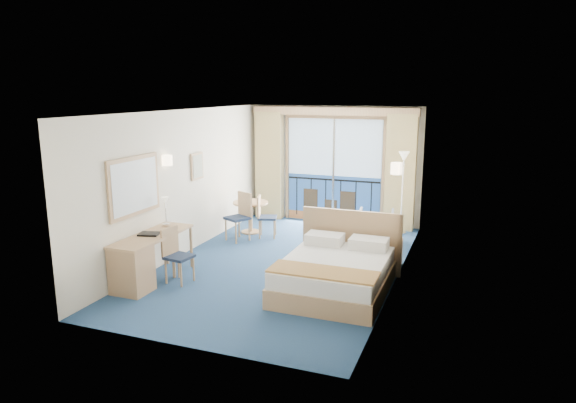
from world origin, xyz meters
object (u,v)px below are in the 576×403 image
object	(u,v)px
round_table	(251,209)
table_chair_a	(264,214)
nightstand	(390,252)
table_chair_b	(241,213)
desk_chair	(175,252)
desk	(136,263)
bed	(336,272)
floor_lamp	(403,172)
armchair	(376,225)

from	to	relation	value
round_table	table_chair_a	bearing A→B (deg)	-29.34
nightstand	table_chair_a	bearing A→B (deg)	162.66
nightstand	table_chair_b	xyz separation A→B (m)	(-3.17, 0.53, 0.31)
desk_chair	table_chair_a	distance (m)	2.88
desk	desk_chair	world-z (taller)	desk_chair
bed	table_chair_a	xyz separation A→B (m)	(-2.21, 2.33, 0.20)
desk	floor_lamp	bearing A→B (deg)	54.09
table_chair_b	desk_chair	bearing A→B (deg)	-62.22
armchair	desk_chair	world-z (taller)	desk_chair
floor_lamp	table_chair_b	distance (m)	3.53
desk_chair	table_chair_b	world-z (taller)	table_chair_b
bed	table_chair_b	world-z (taller)	bed
desk	desk_chair	bearing A→B (deg)	52.87
bed	desk_chair	distance (m)	2.59
armchair	desk	bearing A→B (deg)	44.45
floor_lamp	desk	xyz separation A→B (m)	(-3.36, -4.65, -0.93)
floor_lamp	round_table	world-z (taller)	floor_lamp
bed	armchair	xyz separation A→B (m)	(0.05, 2.88, 0.03)
armchair	floor_lamp	distance (m)	1.32
desk_chair	round_table	distance (m)	3.10
desk_chair	nightstand	bearing A→B (deg)	-49.61
table_chair_a	table_chair_b	xyz separation A→B (m)	(-0.37, -0.34, 0.06)
desk	round_table	bearing A→B (deg)	85.38
bed	floor_lamp	bearing A→B (deg)	82.83
floor_lamp	round_table	distance (m)	3.35
desk_chair	table_chair_b	bearing A→B (deg)	9.05
nightstand	desk	xyz separation A→B (m)	(-3.50, -2.49, 0.18)
nightstand	table_chair_a	distance (m)	2.95
desk	round_table	xyz separation A→B (m)	(0.29, 3.60, 0.09)
floor_lamp	table_chair_a	size ratio (longest dim) A/B	2.01
armchair	table_chair_a	bearing A→B (deg)	5.21
armchair	table_chair_b	world-z (taller)	table_chair_b
floor_lamp	desk_chair	size ratio (longest dim) A/B	1.99
bed	round_table	xyz separation A→B (m)	(-2.62, 2.56, 0.22)
bed	table_chair_b	bearing A→B (deg)	142.35
nightstand	table_chair_b	world-z (taller)	table_chair_b
desk_chair	round_table	bearing A→B (deg)	9.57
desk	table_chair_a	world-z (taller)	table_chair_a
bed	desk	size ratio (longest dim) A/B	1.24
bed	round_table	size ratio (longest dim) A/B	2.68
nightstand	floor_lamp	size ratio (longest dim) A/B	0.27
armchair	desk_chair	xyz separation A→B (m)	(-2.58, -3.41, 0.18)
nightstand	table_chair_a	size ratio (longest dim) A/B	0.55
armchair	table_chair_b	bearing A→B (deg)	10.31
bed	table_chair_b	size ratio (longest dim) A/B	2.05
armchair	round_table	distance (m)	2.70
nightstand	desk	distance (m)	4.30
desk	table_chair_b	world-z (taller)	table_chair_b
armchair	desk	size ratio (longest dim) A/B	0.44
bed	table_chair_b	distance (m)	3.27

